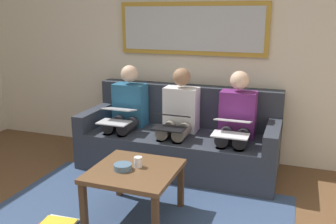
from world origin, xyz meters
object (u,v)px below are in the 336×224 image
Objects in this scene: couch at (180,140)px; laptop_silver at (117,115)px; framed_mirror at (191,29)px; person_middle at (179,117)px; coffee_table at (134,175)px; laptop_white at (232,127)px; bowl at (123,167)px; cup at (138,162)px; magazine_stack at (57,224)px; person_right at (127,112)px; person_left at (236,122)px; laptop_black at (171,121)px.

laptop_silver is at bearing 26.16° from couch.
person_middle is (0.00, 0.46, -0.94)m from framed_mirror.
person_middle is 3.21× the size of laptop_silver.
laptop_white is (-0.66, -0.90, 0.23)m from coffee_table.
couch reaches higher than laptop_white.
couch is 14.32× the size of bowl.
couch is 0.78m from laptop_white.
cup is 1.08m from laptop_silver.
magazine_stack is at bearing 46.14° from laptop_white.
laptop_silver is (0.64, 0.70, -0.92)m from framed_mirror.
person_right is (0.64, 0.00, 0.00)m from person_middle.
coffee_table is 1.99× the size of laptop_silver.
person_left reaches higher than couch.
framed_mirror reaches higher than person_left.
person_middle reaches higher than bowl.
framed_mirror is at bearing -144.47° from person_right.
couch is at bearing -26.16° from laptop_white.
person_middle is at bearing 90.00° from framed_mirror.
framed_mirror is 5.28× the size of laptop_black.
magazine_stack is at bearing 51.20° from person_left.
coffee_table is 2.11× the size of laptop_black.
laptop_silver is 1.40m from magazine_stack.
magazine_stack is at bearing 70.12° from couch.
couch is 1.93× the size of person_middle.
person_middle is (0.64, 0.00, 0.00)m from person_left.
laptop_silver is (0.64, 0.31, 0.32)m from couch.
cup is at bearing 126.86° from laptop_silver.
laptop_silver is at bearing 20.99° from person_middle.
laptop_silver is (0.64, -0.86, 0.13)m from cup.
coffee_table is at bearing 69.55° from cup.
coffee_table is at bearing 118.54° from person_right.
person_middle is at bearing -89.88° from cup.
cup is (-0.00, 1.56, -1.05)m from framed_mirror.
couch is 1.19m from cup.
framed_mirror is at bearing -89.92° from cup.
person_right reaches higher than laptop_white.
person_left is at bearing -121.62° from bowl.
laptop_silver is (0.00, 0.25, 0.02)m from person_right.
bowl is (0.10, 1.27, 0.17)m from couch.
person_middle is (0.00, 0.07, 0.30)m from couch.
bowl is 1.11m from laptop_silver.
couch reaches higher than laptop_black.
coffee_table is at bearing -149.29° from bowl.
person_middle reaches higher than magazine_stack.
laptop_white is 0.64m from laptop_black.
couch is 6.56× the size of laptop_black.
laptop_black reaches higher than cup.
cup is 0.08× the size of person_right.
laptop_black is (0.00, 0.31, 0.31)m from couch.
laptop_white is 1.30m from person_right.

